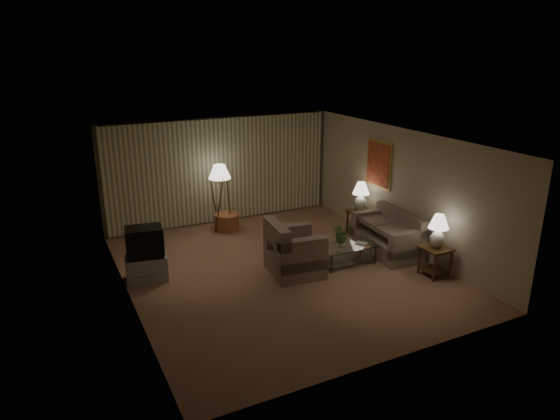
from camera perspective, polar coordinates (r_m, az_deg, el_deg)
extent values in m
plane|color=#9A6C55|center=(10.36, 0.03, -6.82)|extent=(7.00, 7.00, 0.00)
cube|color=#C0B393|center=(12.97, -6.88, 4.59)|extent=(6.00, 0.04, 2.70)
cube|color=#C0B393|center=(9.01, -17.33, -2.34)|extent=(0.04, 7.00, 2.70)
cube|color=#C0B393|center=(11.45, 13.61, 2.36)|extent=(0.04, 7.00, 2.70)
cube|color=white|center=(9.53, 0.04, 8.04)|extent=(6.00, 7.00, 0.04)
cube|color=#F4F3BD|center=(12.90, -6.76, 4.51)|extent=(5.85, 0.12, 2.65)
cube|color=gold|center=(11.94, 11.23, 5.15)|extent=(0.03, 0.90, 1.10)
cube|color=#A71F1E|center=(11.93, 11.13, 5.14)|extent=(0.02, 0.80, 1.00)
cube|color=gray|center=(11.33, 12.04, -3.87)|extent=(1.81, 1.10, 0.39)
cube|color=gray|center=(10.12, 1.70, -6.01)|extent=(1.25, 1.21, 0.46)
cube|color=#3B2310|center=(10.36, 17.42, -4.21)|extent=(0.53, 0.53, 0.04)
cube|color=#3B2310|center=(10.53, 17.19, -6.53)|extent=(0.45, 0.45, 0.02)
cylinder|color=#3B2310|center=(10.19, 17.20, -6.39)|extent=(0.05, 0.05, 0.56)
cylinder|color=#3B2310|center=(10.47, 15.62, -5.56)|extent=(0.05, 0.05, 0.56)
cylinder|color=#3B2310|center=(10.48, 18.92, -5.89)|extent=(0.05, 0.05, 0.56)
cylinder|color=#3B2310|center=(10.75, 17.33, -5.10)|extent=(0.05, 0.05, 0.56)
cube|color=#3B2310|center=(12.22, 9.12, -0.13)|extent=(0.55, 0.47, 0.04)
cube|color=#3B2310|center=(12.37, 9.01, -2.15)|extent=(0.47, 0.40, 0.02)
cylinder|color=#3B2310|center=(12.05, 8.66, -1.88)|extent=(0.05, 0.05, 0.56)
cylinder|color=#3B2310|center=(12.33, 7.70, -1.36)|extent=(0.05, 0.05, 0.56)
cylinder|color=#3B2310|center=(12.31, 10.40, -1.55)|extent=(0.05, 0.05, 0.56)
cylinder|color=#3B2310|center=(12.58, 9.42, -1.05)|extent=(0.05, 0.05, 0.56)
ellipsoid|color=silver|center=(10.29, 17.52, -3.21)|extent=(0.28, 0.28, 0.35)
cylinder|color=silver|center=(10.21, 17.64, -2.09)|extent=(0.03, 0.03, 0.08)
cone|color=#EEE3CB|center=(10.16, 17.72, -1.24)|extent=(0.40, 0.40, 0.28)
ellipsoid|color=silver|center=(12.16, 9.17, 0.76)|extent=(0.29, 0.29, 0.36)
cylinder|color=silver|center=(12.10, 9.22, 1.75)|extent=(0.03, 0.03, 0.08)
cone|color=#EEE3CB|center=(12.05, 9.26, 2.49)|extent=(0.41, 0.41, 0.29)
cube|color=silver|center=(10.56, 7.68, -4.06)|extent=(1.23, 0.67, 0.02)
cube|color=silver|center=(10.68, 7.61, -5.59)|extent=(1.14, 0.58, 0.01)
cylinder|color=#43331A|center=(10.16, 5.90, -6.19)|extent=(0.04, 0.04, 0.40)
cylinder|color=#43331A|center=(10.57, 4.37, -5.14)|extent=(0.04, 0.04, 0.40)
cylinder|color=#43331A|center=(10.74, 10.85, -5.04)|extent=(0.04, 0.04, 0.40)
cylinder|color=#43331A|center=(11.13, 9.21, -4.09)|extent=(0.04, 0.04, 0.40)
cube|color=#B5B5B8|center=(10.19, -14.99, -6.39)|extent=(0.94, 0.73, 0.50)
cube|color=black|center=(9.98, -15.24, -3.54)|extent=(0.84, 0.70, 0.59)
cylinder|color=#3B2310|center=(12.22, -6.90, 3.50)|extent=(0.04, 0.04, 0.24)
cone|color=#EEE3CB|center=(12.17, -6.93, 4.38)|extent=(0.54, 0.54, 0.34)
cylinder|color=#AC673A|center=(12.54, -6.08, -1.33)|extent=(0.82, 0.82, 0.41)
imported|color=white|center=(10.45, 7.02, -3.75)|extent=(0.18, 0.18, 0.17)
imported|color=#477433|center=(10.34, 7.08, -2.21)|extent=(0.39, 0.34, 0.43)
imported|color=olive|center=(10.61, 9.11, -3.92)|extent=(0.26, 0.28, 0.02)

